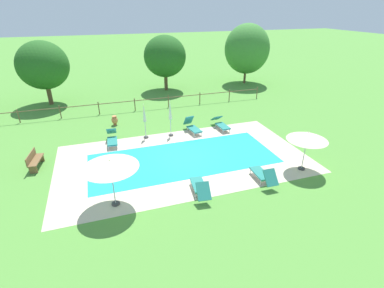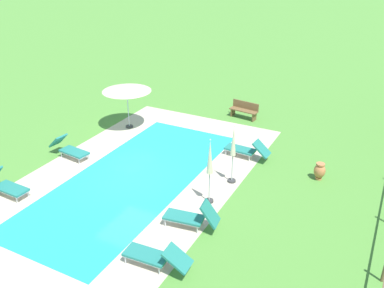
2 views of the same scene
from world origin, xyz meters
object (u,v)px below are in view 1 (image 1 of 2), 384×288
at_px(sun_lounger_north_mid, 263,175).
at_px(patio_umbrella_open_foreground, 110,164).
at_px(sun_lounger_north_far, 221,124).
at_px(wooden_bench_lawn_side, 34,160).
at_px(terracotta_urn_near_fence, 115,120).
at_px(patio_umbrella_open_by_bench, 308,136).
at_px(tree_west_mid, 247,49).
at_px(sun_lounger_south_near_corner, 112,138).
at_px(patio_umbrella_closed_row_west, 170,113).
at_px(sun_lounger_north_near_steps, 193,127).
at_px(sun_lounger_north_end, 200,187).
at_px(tree_far_west, 165,56).
at_px(patio_umbrella_closed_row_mid_west, 144,117).
at_px(tree_centre, 43,65).

height_order(sun_lounger_north_mid, patio_umbrella_open_foreground, patio_umbrella_open_foreground).
xyz_separation_m(sun_lounger_north_far, wooden_bench_lawn_side, (-11.69, -1.79, 0.10)).
bearing_deg(terracotta_urn_near_fence, patio_umbrella_open_by_bench, -46.94).
distance_m(wooden_bench_lawn_side, tree_west_mid, 23.72).
relative_size(sun_lounger_south_near_corner, patio_umbrella_closed_row_west, 0.80).
relative_size(sun_lounger_north_near_steps, tree_west_mid, 0.30).
relative_size(sun_lounger_north_end, tree_far_west, 0.37).
bearing_deg(sun_lounger_north_end, terracotta_urn_near_fence, 106.94).
bearing_deg(patio_umbrella_closed_row_west, tree_west_mid, 44.61).
height_order(patio_umbrella_open_by_bench, wooden_bench_lawn_side, patio_umbrella_open_by_bench).
relative_size(sun_lounger_south_near_corner, patio_umbrella_open_by_bench, 0.90).
height_order(sun_lounger_north_near_steps, patio_umbrella_closed_row_west, patio_umbrella_closed_row_west).
bearing_deg(patio_umbrella_open_foreground, terracotta_urn_near_fence, 85.35).
bearing_deg(sun_lounger_north_near_steps, sun_lounger_north_far, -1.70).
relative_size(wooden_bench_lawn_side, terracotta_urn_near_fence, 2.24).
bearing_deg(sun_lounger_north_end, wooden_bench_lawn_side, 146.40).
height_order(sun_lounger_north_end, tree_west_mid, tree_west_mid).
xyz_separation_m(patio_umbrella_open_foreground, patio_umbrella_closed_row_mid_west, (2.53, 6.59, -0.58)).
bearing_deg(sun_lounger_north_mid, patio_umbrella_closed_row_west, 113.35).
relative_size(sun_lounger_north_mid, sun_lounger_north_far, 0.94).
relative_size(patio_umbrella_open_foreground, patio_umbrella_closed_row_mid_west, 1.01).
height_order(patio_umbrella_closed_row_mid_west, terracotta_urn_near_fence, patio_umbrella_closed_row_mid_west).
bearing_deg(sun_lounger_north_far, terracotta_urn_near_fence, 156.43).
height_order(sun_lounger_north_near_steps, tree_centre, tree_centre).
bearing_deg(patio_umbrella_closed_row_west, sun_lounger_south_near_corner, -179.20).
distance_m(patio_umbrella_open_foreground, patio_umbrella_closed_row_mid_west, 7.08).
xyz_separation_m(patio_umbrella_closed_row_mid_west, tree_centre, (-6.71, 9.79, 1.90)).
distance_m(sun_lounger_north_mid, patio_umbrella_closed_row_mid_west, 8.46).
bearing_deg(sun_lounger_south_near_corner, patio_umbrella_open_foreground, -93.22).
distance_m(terracotta_urn_near_fence, tree_west_mid, 17.34).
bearing_deg(patio_umbrella_closed_row_west, wooden_bench_lawn_side, -167.70).
distance_m(patio_umbrella_open_by_bench, tree_west_mid, 18.85).
relative_size(patio_umbrella_open_by_bench, tree_far_west, 0.41).
bearing_deg(patio_umbrella_open_foreground, sun_lounger_north_near_steps, 48.47).
distance_m(sun_lounger_north_near_steps, sun_lounger_north_mid, 7.07).
height_order(sun_lounger_north_mid, wooden_bench_lawn_side, sun_lounger_north_mid).
bearing_deg(tree_far_west, patio_umbrella_closed_row_mid_west, -110.25).
distance_m(sun_lounger_north_near_steps, patio_umbrella_closed_row_mid_west, 3.41).
relative_size(sun_lounger_north_far, sun_lounger_south_near_corner, 1.03).
height_order(sun_lounger_north_near_steps, sun_lounger_north_end, sun_lounger_north_near_steps).
bearing_deg(tree_west_mid, patio_umbrella_closed_row_west, -135.39).
bearing_deg(patio_umbrella_open_by_bench, sun_lounger_north_end, -176.60).
height_order(sun_lounger_north_mid, patio_umbrella_closed_row_west, patio_umbrella_closed_row_west).
height_order(sun_lounger_north_near_steps, sun_lounger_north_far, sun_lounger_north_near_steps).
height_order(patio_umbrella_closed_row_west, tree_far_west, tree_far_west).
height_order(patio_umbrella_closed_row_west, wooden_bench_lawn_side, patio_umbrella_closed_row_west).
bearing_deg(terracotta_urn_near_fence, patio_umbrella_closed_row_west, -42.54).
bearing_deg(patio_umbrella_closed_row_west, patio_umbrella_closed_row_mid_west, 173.73).
xyz_separation_m(sun_lounger_north_near_steps, tree_west_mid, (9.93, 11.24, 3.29)).
bearing_deg(wooden_bench_lawn_side, tree_west_mid, 33.85).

